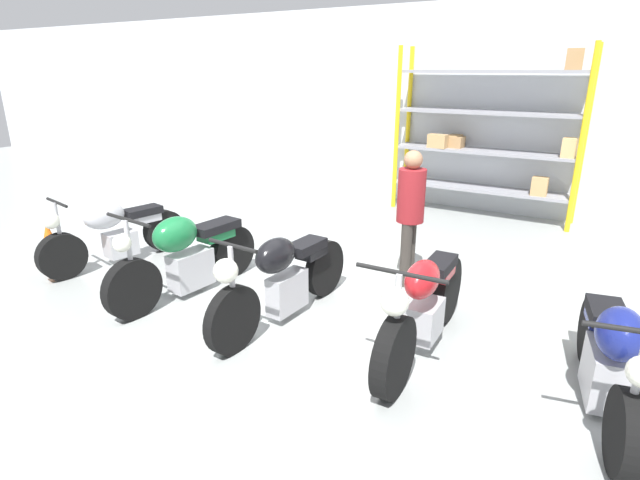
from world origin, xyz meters
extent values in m
plane|color=#9EA3A0|center=(0.00, 0.00, 0.00)|extent=(30.00, 30.00, 0.00)
cube|color=silver|center=(0.00, 5.19, 1.80)|extent=(30.00, 0.08, 3.60)
cylinder|color=yellow|center=(-0.86, 4.55, 1.43)|extent=(0.08, 0.08, 2.87)
cylinder|color=yellow|center=(2.15, 4.55, 1.43)|extent=(0.08, 0.08, 2.87)
cylinder|color=yellow|center=(-0.86, 5.10, 1.43)|extent=(0.08, 0.08, 2.87)
cylinder|color=yellow|center=(2.15, 5.10, 1.43)|extent=(0.08, 0.08, 2.87)
cube|color=gray|center=(0.64, 4.83, 0.48)|extent=(3.01, 0.55, 0.05)
cube|color=gray|center=(0.64, 4.83, 1.13)|extent=(3.01, 0.55, 0.05)
cube|color=gray|center=(0.64, 4.83, 1.79)|extent=(3.01, 0.55, 0.05)
cube|color=gray|center=(0.64, 4.83, 2.44)|extent=(3.01, 0.55, 0.05)
cube|color=tan|center=(0.09, 4.93, 1.26)|extent=(0.23, 0.32, 0.21)
cube|color=tan|center=(1.64, 4.71, 0.65)|extent=(0.25, 0.21, 0.30)
cube|color=#A87F51|center=(0.16, 4.85, 1.25)|extent=(0.26, 0.27, 0.19)
cube|color=#A87F51|center=(1.85, 4.81, 2.62)|extent=(0.25, 0.20, 0.31)
cube|color=tan|center=(-0.12, 4.65, 1.27)|extent=(0.34, 0.21, 0.23)
cube|color=tan|center=(1.98, 4.72, 1.31)|extent=(0.21, 0.22, 0.30)
cylinder|color=black|center=(-3.02, -0.75, 0.29)|extent=(0.26, 0.60, 0.59)
cylinder|color=black|center=(-2.74, 0.64, 0.29)|extent=(0.26, 0.60, 0.59)
cube|color=#ADADB2|center=(-2.87, -0.01, 0.26)|extent=(0.34, 0.44, 0.32)
ellipsoid|color=#B7B7BF|center=(-2.90, -0.17, 0.69)|extent=(0.40, 0.59, 0.35)
cube|color=black|center=(-2.80, 0.35, 0.64)|extent=(0.34, 0.53, 0.10)
cube|color=#B7B7BF|center=(-2.79, 0.39, 0.55)|extent=(0.28, 0.38, 0.12)
cylinder|color=#ADADB2|center=(-3.02, -0.73, 0.63)|extent=(0.06, 0.06, 0.68)
sphere|color=silver|center=(-3.03, -0.80, 0.76)|extent=(0.20, 0.20, 0.20)
cylinder|color=black|center=(-3.01, -0.70, 0.97)|extent=(0.55, 0.15, 0.04)
cylinder|color=black|center=(-1.43, -0.99, 0.32)|extent=(0.20, 0.66, 0.65)
cylinder|color=black|center=(-1.29, 0.42, 0.32)|extent=(0.20, 0.66, 0.65)
cube|color=#ADADB2|center=(-1.35, -0.24, 0.29)|extent=(0.29, 0.54, 0.43)
ellipsoid|color=#196B38|center=(-1.37, -0.41, 0.76)|extent=(0.38, 0.58, 0.39)
cube|color=black|center=(-1.31, 0.18, 0.70)|extent=(0.33, 0.61, 0.10)
cube|color=#196B38|center=(-1.31, 0.17, 0.61)|extent=(0.27, 0.43, 0.12)
cylinder|color=#ADADB2|center=(-1.43, -0.97, 0.69)|extent=(0.05, 0.05, 0.73)
sphere|color=silver|center=(-1.43, -1.04, 0.84)|extent=(0.19, 0.19, 0.19)
cylinder|color=black|center=(-1.42, -0.94, 1.06)|extent=(0.71, 0.11, 0.04)
cylinder|color=black|center=(-0.10, -0.98, 0.32)|extent=(0.14, 0.65, 0.65)
cylinder|color=black|center=(-0.01, 0.52, 0.32)|extent=(0.14, 0.65, 0.65)
cube|color=#ADADB2|center=(-0.05, -0.18, 0.29)|extent=(0.22, 0.50, 0.41)
ellipsoid|color=black|center=(-0.06, -0.35, 0.75)|extent=(0.32, 0.53, 0.35)
cube|color=black|center=(-0.03, 0.16, 0.70)|extent=(0.27, 0.48, 0.10)
cube|color=black|center=(-0.02, 0.26, 0.61)|extent=(0.23, 0.34, 0.12)
cylinder|color=#ADADB2|center=(-0.10, -0.96, 0.67)|extent=(0.05, 0.05, 0.70)
sphere|color=silver|center=(-0.10, -1.03, 0.82)|extent=(0.22, 0.22, 0.22)
cylinder|color=black|center=(-0.09, -0.93, 1.02)|extent=(0.56, 0.07, 0.04)
cylinder|color=black|center=(1.41, -0.82, 0.34)|extent=(0.16, 0.68, 0.68)
cylinder|color=black|center=(1.37, 0.62, 0.34)|extent=(0.16, 0.68, 0.68)
cube|color=#ADADB2|center=(1.39, -0.05, 0.30)|extent=(0.26, 0.42, 0.34)
ellipsoid|color=#B2191E|center=(1.39, -0.22, 0.77)|extent=(0.28, 0.51, 0.32)
cube|color=black|center=(1.38, 0.30, 0.72)|extent=(0.24, 0.50, 0.10)
cube|color=#B2191E|center=(1.38, 0.37, 0.63)|extent=(0.20, 0.35, 0.12)
cylinder|color=#ADADB2|center=(1.41, -0.80, 0.69)|extent=(0.05, 0.05, 0.69)
sphere|color=silver|center=(1.41, -0.87, 0.84)|extent=(0.22, 0.22, 0.22)
cylinder|color=black|center=(1.41, -0.77, 1.03)|extent=(0.73, 0.05, 0.04)
cylinder|color=black|center=(2.99, -0.83, 0.29)|extent=(0.25, 0.60, 0.59)
cylinder|color=black|center=(2.73, 0.53, 0.29)|extent=(0.25, 0.60, 0.59)
cube|color=#ADADB2|center=(2.85, -0.10, 0.26)|extent=(0.35, 0.56, 0.43)
ellipsoid|color=navy|center=(2.88, -0.26, 0.70)|extent=(0.40, 0.50, 0.38)
cube|color=black|center=(2.79, 0.20, 0.64)|extent=(0.35, 0.50, 0.10)
cube|color=navy|center=(2.77, 0.30, 0.55)|extent=(0.29, 0.36, 0.12)
cylinder|color=#ADADB2|center=(2.99, -0.81, 0.64)|extent=(0.06, 0.06, 0.70)
cylinder|color=#38332D|center=(0.67, 1.41, 0.39)|extent=(0.13, 0.13, 0.78)
cylinder|color=#38332D|center=(0.69, 1.23, 0.39)|extent=(0.13, 0.13, 0.78)
cylinder|color=maroon|center=(0.68, 1.32, 1.09)|extent=(0.35, 0.35, 0.62)
sphere|color=#9E7051|center=(0.68, 1.32, 1.51)|extent=(0.21, 0.21, 0.21)
cone|color=orange|center=(-3.73, -0.47, 0.28)|extent=(0.32, 0.32, 0.55)
camera|label=1|loc=(2.66, -4.04, 2.48)|focal=28.00mm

